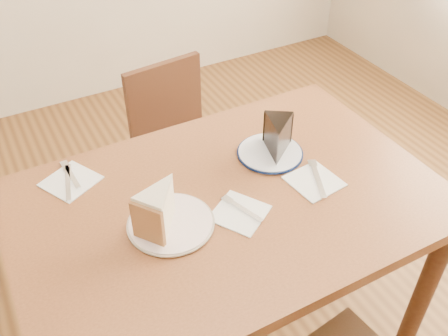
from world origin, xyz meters
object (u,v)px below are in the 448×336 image
chair_far (183,151)px  plate_navy (270,153)px  chocolate_cake (278,140)px  plate_cream (171,223)px  table (228,222)px  carrot_cake (162,208)px

chair_far → plate_navy: bearing=92.1°
chair_far → chocolate_cake: (0.09, -0.53, 0.37)m
plate_cream → plate_navy: 0.42m
plate_cream → chair_far: bearing=63.9°
table → carrot_cake: bearing=-175.6°
table → chair_far: chair_far is taller
chair_far → plate_cream: chair_far is taller
table → chair_far: (0.13, 0.63, -0.21)m
chair_far → plate_cream: (-0.32, -0.65, 0.31)m
table → chocolate_cake: chocolate_cake is taller
chair_far → carrot_cake: size_ratio=6.44×
plate_cream → chocolate_cake: bearing=16.0°
chair_far → plate_cream: 0.78m
table → plate_cream: bearing=-173.5°
table → plate_cream: size_ratio=5.40×
chair_far → plate_cream: bearing=57.2°
chair_far → table: bearing=71.5°
plate_cream → plate_navy: same height
chair_far → carrot_cake: 0.81m
chocolate_cake → table: bearing=56.9°
plate_cream → chocolate_cake: (0.41, 0.12, 0.06)m
plate_navy → plate_cream: bearing=-161.5°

